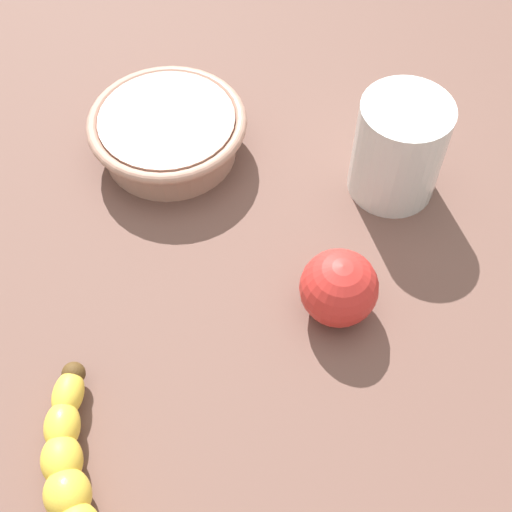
{
  "coord_description": "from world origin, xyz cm",
  "views": [
    {
      "loc": [
        -31.2,
        2.45,
        57.28
      ],
      "look_at": [
        4.28,
        2.78,
        5.0
      ],
      "focal_mm": 48.25,
      "sensor_mm": 36.0,
      "label": 1
    }
  ],
  "objects_px": {
    "ceramic_bowl": "(168,132)",
    "smoothie_glass": "(398,150)",
    "banana": "(78,490)",
    "apple_fruit": "(339,291)"
  },
  "relations": [
    {
      "from": "smoothie_glass",
      "to": "apple_fruit",
      "type": "bearing_deg",
      "value": 156.78
    },
    {
      "from": "smoothie_glass",
      "to": "apple_fruit",
      "type": "relative_size",
      "value": 1.55
    },
    {
      "from": "banana",
      "to": "ceramic_bowl",
      "type": "bearing_deg",
      "value": 150.55
    },
    {
      "from": "banana",
      "to": "ceramic_bowl",
      "type": "xyz_separation_m",
      "value": [
        0.36,
        -0.04,
        0.01
      ]
    },
    {
      "from": "smoothie_glass",
      "to": "banana",
      "type": "bearing_deg",
      "value": 139.67
    },
    {
      "from": "ceramic_bowl",
      "to": "smoothie_glass",
      "type": "bearing_deg",
      "value": -101.1
    },
    {
      "from": "smoothie_glass",
      "to": "ceramic_bowl",
      "type": "height_order",
      "value": "smoothie_glass"
    },
    {
      "from": "banana",
      "to": "apple_fruit",
      "type": "bearing_deg",
      "value": 106.0
    },
    {
      "from": "banana",
      "to": "apple_fruit",
      "type": "relative_size",
      "value": 2.81
    },
    {
      "from": "banana",
      "to": "smoothie_glass",
      "type": "relative_size",
      "value": 1.81
    }
  ]
}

